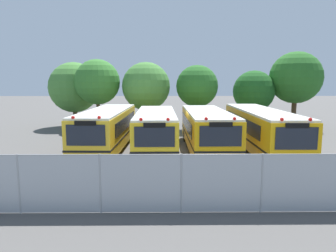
{
  "coord_description": "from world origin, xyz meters",
  "views": [
    {
      "loc": [
        -1.15,
        -19.82,
        4.43
      ],
      "look_at": [
        -0.95,
        0.0,
        1.6
      ],
      "focal_mm": 32.94,
      "sensor_mm": 36.0,
      "label": 1
    }
  ],
  "objects_px": {
    "school_bus_1": "(156,129)",
    "tree_5": "(296,78)",
    "tree_4": "(255,91)",
    "school_bus_3": "(260,128)",
    "tree_2": "(145,86)",
    "tree_3": "(196,86)",
    "school_bus_2": "(207,129)",
    "tree_1": "(98,81)",
    "school_bus_0": "(107,128)",
    "tree_0": "(74,87)"
  },
  "relations": [
    {
      "from": "school_bus_3",
      "to": "tree_5",
      "type": "bearing_deg",
      "value": -121.63
    },
    {
      "from": "tree_0",
      "to": "tree_3",
      "type": "height_order",
      "value": "tree_0"
    },
    {
      "from": "school_bus_3",
      "to": "tree_4",
      "type": "xyz_separation_m",
      "value": [
        2.53,
        10.21,
        2.12
      ]
    },
    {
      "from": "school_bus_0",
      "to": "tree_0",
      "type": "relative_size",
      "value": 1.6
    },
    {
      "from": "school_bus_2",
      "to": "tree_1",
      "type": "height_order",
      "value": "tree_1"
    },
    {
      "from": "tree_2",
      "to": "tree_5",
      "type": "distance_m",
      "value": 14.27
    },
    {
      "from": "tree_4",
      "to": "school_bus_0",
      "type": "bearing_deg",
      "value": -141.66
    },
    {
      "from": "school_bus_2",
      "to": "tree_0",
      "type": "bearing_deg",
      "value": -43.39
    },
    {
      "from": "tree_5",
      "to": "school_bus_2",
      "type": "bearing_deg",
      "value": -134.97
    },
    {
      "from": "school_bus_1",
      "to": "tree_2",
      "type": "xyz_separation_m",
      "value": [
        -1.24,
        9.32,
        2.65
      ]
    },
    {
      "from": "school_bus_0",
      "to": "school_bus_2",
      "type": "relative_size",
      "value": 1.03
    },
    {
      "from": "tree_1",
      "to": "school_bus_2",
      "type": "bearing_deg",
      "value": -45.63
    },
    {
      "from": "school_bus_3",
      "to": "tree_3",
      "type": "height_order",
      "value": "tree_3"
    },
    {
      "from": "school_bus_3",
      "to": "tree_0",
      "type": "bearing_deg",
      "value": -35.21
    },
    {
      "from": "school_bus_1",
      "to": "tree_2",
      "type": "distance_m",
      "value": 9.77
    },
    {
      "from": "school_bus_3",
      "to": "tree_1",
      "type": "height_order",
      "value": "tree_1"
    },
    {
      "from": "school_bus_0",
      "to": "tree_4",
      "type": "relative_size",
      "value": 1.84
    },
    {
      "from": "school_bus_1",
      "to": "tree_0",
      "type": "bearing_deg",
      "value": -53.7
    },
    {
      "from": "tree_4",
      "to": "school_bus_1",
      "type": "bearing_deg",
      "value": -132.19
    },
    {
      "from": "school_bus_2",
      "to": "tree_4",
      "type": "xyz_separation_m",
      "value": [
        6.0,
        10.1,
        2.16
      ]
    },
    {
      "from": "school_bus_1",
      "to": "school_bus_3",
      "type": "bearing_deg",
      "value": 179.46
    },
    {
      "from": "school_bus_0",
      "to": "tree_5",
      "type": "distance_m",
      "value": 19.05
    },
    {
      "from": "school_bus_1",
      "to": "tree_5",
      "type": "distance_m",
      "value": 16.67
    },
    {
      "from": "tree_3",
      "to": "tree_5",
      "type": "height_order",
      "value": "tree_5"
    },
    {
      "from": "school_bus_1",
      "to": "tree_3",
      "type": "distance_m",
      "value": 10.03
    },
    {
      "from": "school_bus_1",
      "to": "school_bus_3",
      "type": "height_order",
      "value": "school_bus_3"
    },
    {
      "from": "school_bus_2",
      "to": "tree_5",
      "type": "relative_size",
      "value": 1.36
    },
    {
      "from": "tree_1",
      "to": "tree_4",
      "type": "xyz_separation_m",
      "value": [
        14.9,
        1.0,
        -0.91
      ]
    },
    {
      "from": "school_bus_3",
      "to": "tree_1",
      "type": "bearing_deg",
      "value": -35.85
    },
    {
      "from": "school_bus_3",
      "to": "tree_5",
      "type": "relative_size",
      "value": 1.58
    },
    {
      "from": "tree_5",
      "to": "tree_3",
      "type": "bearing_deg",
      "value": -175.07
    },
    {
      "from": "tree_1",
      "to": "tree_3",
      "type": "bearing_deg",
      "value": -1.3
    },
    {
      "from": "school_bus_1",
      "to": "school_bus_2",
      "type": "height_order",
      "value": "school_bus_2"
    },
    {
      "from": "tree_1",
      "to": "tree_5",
      "type": "distance_m",
      "value": 18.63
    },
    {
      "from": "tree_1",
      "to": "tree_2",
      "type": "height_order",
      "value": "tree_1"
    },
    {
      "from": "school_bus_1",
      "to": "tree_3",
      "type": "relative_size",
      "value": 1.62
    },
    {
      "from": "school_bus_2",
      "to": "tree_2",
      "type": "xyz_separation_m",
      "value": [
        -4.53,
        9.18,
        2.64
      ]
    },
    {
      "from": "school_bus_1",
      "to": "tree_2",
      "type": "relative_size",
      "value": 1.55
    },
    {
      "from": "school_bus_2",
      "to": "tree_0",
      "type": "xyz_separation_m",
      "value": [
        -11.63,
        10.87,
        2.56
      ]
    },
    {
      "from": "school_bus_3",
      "to": "tree_2",
      "type": "bearing_deg",
      "value": -48.45
    },
    {
      "from": "tree_1",
      "to": "tree_4",
      "type": "distance_m",
      "value": 14.97
    },
    {
      "from": "school_bus_3",
      "to": "tree_2",
      "type": "relative_size",
      "value": 1.84
    },
    {
      "from": "school_bus_2",
      "to": "tree_3",
      "type": "xyz_separation_m",
      "value": [
        0.14,
        8.9,
        2.66
      ]
    },
    {
      "from": "tree_0",
      "to": "tree_1",
      "type": "height_order",
      "value": "tree_1"
    },
    {
      "from": "school_bus_1",
      "to": "school_bus_3",
      "type": "relative_size",
      "value": 0.84
    },
    {
      "from": "school_bus_3",
      "to": "tree_1",
      "type": "relative_size",
      "value": 1.77
    },
    {
      "from": "school_bus_0",
      "to": "tree_3",
      "type": "distance_m",
      "value": 11.21
    },
    {
      "from": "school_bus_1",
      "to": "school_bus_3",
      "type": "distance_m",
      "value": 6.75
    },
    {
      "from": "school_bus_0",
      "to": "tree_4",
      "type": "bearing_deg",
      "value": -140.05
    },
    {
      "from": "tree_4",
      "to": "tree_3",
      "type": "bearing_deg",
      "value": -168.37
    }
  ]
}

